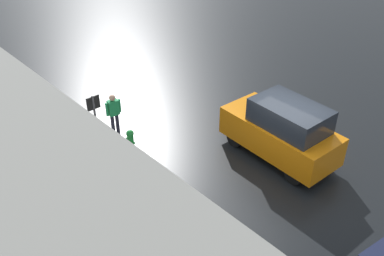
% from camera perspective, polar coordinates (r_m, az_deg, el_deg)
% --- Properties ---
extents(ground_plane, '(60.00, 60.00, 0.00)m').
position_cam_1_polar(ground_plane, '(14.11, 10.36, -5.05)').
color(ground_plane, black).
extents(kerb_strip, '(24.00, 3.20, 0.04)m').
position_cam_1_polar(kerb_strip, '(11.79, -2.92, -13.54)').
color(kerb_strip, gray).
rests_on(kerb_strip, ground).
extents(moving_hatchback, '(3.98, 1.88, 2.06)m').
position_cam_1_polar(moving_hatchback, '(14.05, 11.91, -0.29)').
color(moving_hatchback, orange).
rests_on(moving_hatchback, ground).
extents(fire_hydrant, '(0.42, 0.31, 0.80)m').
position_cam_1_polar(fire_hydrant, '(14.52, -8.20, -1.64)').
color(fire_hydrant, '#197A2D').
rests_on(fire_hydrant, ground).
extents(pedestrian, '(0.28, 0.57, 1.62)m').
position_cam_1_polar(pedestrian, '(15.11, -10.39, 2.14)').
color(pedestrian, '#1E8C4C').
rests_on(pedestrian, ground).
extents(metal_railing, '(9.29, 0.04, 1.05)m').
position_cam_1_polar(metal_railing, '(10.65, -6.22, -14.78)').
color(metal_railing, '#B7BABF').
rests_on(metal_railing, ground).
extents(sign_post, '(0.07, 0.44, 2.40)m').
position_cam_1_polar(sign_post, '(13.61, -12.74, 1.18)').
color(sign_post, '#4C4C51').
rests_on(sign_post, ground).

